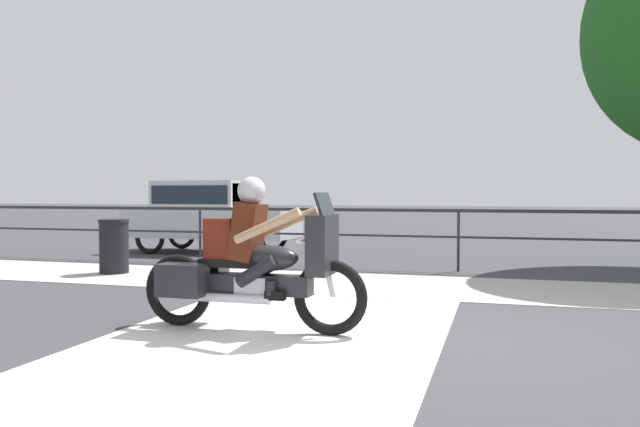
# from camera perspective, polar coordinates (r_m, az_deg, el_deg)

# --- Properties ---
(ground_plane) EXTENTS (120.00, 120.00, 0.00)m
(ground_plane) POSITION_cam_1_polar(r_m,az_deg,el_deg) (6.15, 9.18, -11.38)
(ground_plane) COLOR #38383A
(sidewalk_band) EXTENTS (44.00, 2.40, 0.01)m
(sidewalk_band) POSITION_cam_1_polar(r_m,az_deg,el_deg) (9.47, 11.72, -6.65)
(sidewalk_band) COLOR #A8A59E
(sidewalk_band) RESTS_ON ground
(crosswalk_band) EXTENTS (3.24, 6.00, 0.01)m
(crosswalk_band) POSITION_cam_1_polar(r_m,az_deg,el_deg) (6.28, -4.01, -11.04)
(crosswalk_band) COLOR silver
(crosswalk_band) RESTS_ON ground
(fence_railing) EXTENTS (36.00, 0.05, 1.12)m
(fence_railing) POSITION_cam_1_polar(r_m,az_deg,el_deg) (11.40, 12.55, -0.78)
(fence_railing) COLOR #232326
(fence_railing) RESTS_ON ground
(motorcycle) EXTENTS (2.43, 0.76, 1.58)m
(motorcycle) POSITION_cam_1_polar(r_m,az_deg,el_deg) (6.43, -6.38, -4.59)
(motorcycle) COLOR black
(motorcycle) RESTS_ON ground
(parked_car) EXTENTS (3.94, 1.60, 1.68)m
(parked_car) POSITION_cam_1_polar(r_m,az_deg,el_deg) (14.84, -10.11, 0.16)
(parked_car) COLOR #B7BCC4
(parked_car) RESTS_ON ground
(trash_bin) EXTENTS (0.52, 0.52, 0.95)m
(trash_bin) POSITION_cam_1_polar(r_m,az_deg,el_deg) (11.44, -18.32, -2.86)
(trash_bin) COLOR black
(trash_bin) RESTS_ON ground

